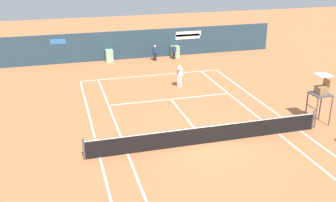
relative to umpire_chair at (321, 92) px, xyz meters
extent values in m
plane|color=#C67042|center=(-6.72, -0.59, -1.85)|extent=(80.00, 80.00, 0.00)
cube|color=white|center=(-6.72, 11.11, -1.84)|extent=(10.60, 0.10, 0.01)
cube|color=white|center=(-12.02, -0.59, -1.84)|extent=(0.10, 23.40, 0.01)
cube|color=white|center=(-10.72, -0.59, -1.84)|extent=(0.10, 23.40, 0.01)
cube|color=white|center=(-2.72, -0.59, -1.84)|extent=(0.10, 23.40, 0.01)
cube|color=white|center=(-1.42, -0.59, -1.84)|extent=(0.10, 23.40, 0.01)
cube|color=white|center=(-6.72, 5.81, -1.84)|extent=(8.00, 0.10, 0.01)
cube|color=white|center=(-6.72, 2.61, -1.84)|extent=(0.10, 6.40, 0.01)
cube|color=white|center=(-6.72, 10.96, -1.84)|extent=(0.10, 0.24, 0.01)
cylinder|color=#4C4C51|center=(-12.72, -0.59, -1.31)|extent=(0.10, 0.10, 1.07)
cylinder|color=#4C4C51|center=(-0.72, -0.59, -1.31)|extent=(0.10, 0.10, 1.07)
cube|color=black|center=(-6.72, -0.59, -1.37)|extent=(12.00, 0.03, 0.95)
cube|color=white|center=(-6.72, -0.59, -0.93)|extent=(12.00, 0.04, 0.06)
cube|color=#233D4C|center=(-6.72, 16.41, -0.62)|extent=(25.00, 0.24, 2.45)
cube|color=white|center=(-2.03, 16.27, 0.06)|extent=(2.34, 0.02, 0.44)
cube|color=white|center=(-2.10, 16.27, -0.18)|extent=(2.26, 0.02, 0.44)
cube|color=#2D6BA8|center=(-13.29, 16.27, 0.05)|extent=(1.22, 0.02, 0.44)
cube|color=#8CB793|center=(-9.22, 15.86, -1.33)|extent=(0.60, 0.70, 1.04)
cube|color=#8CB793|center=(-3.40, 15.86, -1.35)|extent=(0.68, 0.70, 0.99)
cylinder|color=#47474C|center=(-0.46, -0.45, -1.00)|extent=(0.07, 0.07, 1.70)
cylinder|color=#47474C|center=(-0.46, 0.45, -1.00)|extent=(0.07, 0.07, 1.70)
cylinder|color=#47474C|center=(0.44, -0.45, -1.00)|extent=(0.07, 0.07, 1.70)
cylinder|color=#47474C|center=(0.44, 0.45, -1.00)|extent=(0.07, 0.07, 1.70)
cylinder|color=#47474C|center=(-0.46, 0.00, -1.34)|extent=(0.04, 0.81, 0.04)
cylinder|color=#47474C|center=(-0.46, 0.00, -0.83)|extent=(0.04, 0.81, 0.04)
cube|color=#47474C|center=(-0.01, 0.00, -0.12)|extent=(1.00, 1.00, 0.06)
cube|color=olive|center=(-0.01, 0.00, 0.11)|extent=(0.52, 0.56, 0.40)
cube|color=olive|center=(0.28, 0.00, 0.48)|extent=(0.06, 0.56, 0.45)
cube|color=white|center=(-0.01, 0.00, 0.96)|extent=(0.76, 0.80, 0.04)
cylinder|color=white|center=(-5.37, 7.98, -1.45)|extent=(0.13, 0.13, 0.79)
cylinder|color=white|center=(-5.55, 7.97, -1.45)|extent=(0.13, 0.13, 0.79)
cube|color=white|center=(-5.46, 7.98, -0.78)|extent=(0.37, 0.22, 0.56)
sphere|color=tan|center=(-5.46, 7.98, -0.39)|extent=(0.22, 0.22, 0.22)
cylinder|color=white|center=(-5.24, 7.99, -0.82)|extent=(0.08, 0.08, 0.54)
cylinder|color=tan|center=(-5.66, 7.69, -0.55)|extent=(0.12, 0.54, 0.08)
cylinder|color=black|center=(-5.65, 7.43, -0.44)|extent=(0.03, 0.03, 0.22)
torus|color=#DB3838|center=(-5.65, 7.43, -0.19)|extent=(0.30, 0.04, 0.30)
cylinder|color=silver|center=(-5.65, 7.43, -0.19)|extent=(0.26, 0.02, 0.26)
cylinder|color=black|center=(-3.64, 15.13, -1.53)|extent=(0.10, 0.10, 0.64)
cylinder|color=black|center=(-3.79, 15.12, -1.53)|extent=(0.10, 0.10, 0.64)
cube|color=navy|center=(-3.71, 15.13, -0.98)|extent=(0.30, 0.18, 0.45)
sphere|color=#8C664C|center=(-3.71, 15.13, -0.67)|extent=(0.18, 0.18, 0.18)
cylinder|color=navy|center=(-3.54, 15.14, -1.01)|extent=(0.07, 0.07, 0.43)
cylinder|color=navy|center=(-3.89, 15.11, -1.01)|extent=(0.07, 0.07, 0.43)
cylinder|color=black|center=(-5.33, 15.14, -1.51)|extent=(0.11, 0.11, 0.68)
cylinder|color=black|center=(-5.49, 15.11, -1.51)|extent=(0.11, 0.11, 0.68)
cube|color=navy|center=(-5.41, 15.13, -0.92)|extent=(0.33, 0.22, 0.48)
sphere|color=beige|center=(-5.41, 15.13, -0.59)|extent=(0.19, 0.19, 0.19)
cylinder|color=navy|center=(-5.22, 15.16, -0.96)|extent=(0.07, 0.07, 0.46)
cylinder|color=navy|center=(-5.60, 15.09, -0.96)|extent=(0.07, 0.07, 0.46)
sphere|color=#CCE033|center=(-4.17, 6.72, -1.81)|extent=(0.07, 0.07, 0.07)
sphere|color=#CCE033|center=(-7.87, 2.68, -1.81)|extent=(0.07, 0.07, 0.07)
sphere|color=#CCE033|center=(-4.51, 9.54, -1.81)|extent=(0.07, 0.07, 0.07)
camera|label=1|loc=(-13.46, -17.20, 7.28)|focal=42.81mm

